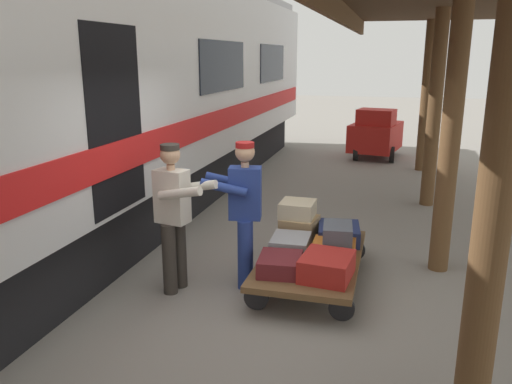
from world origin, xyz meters
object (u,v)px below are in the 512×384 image
at_px(suitcase_gray_aluminum, 291,245).
at_px(suitcase_navy_fabric, 339,233).
at_px(suitcase_red_plastic, 327,266).
at_px(porter_by_door, 174,213).
at_px(suitcase_orange_carryall, 333,251).
at_px(suitcase_maroon_trunk, 280,264).
at_px(suitcase_tan_vintage, 299,227).
at_px(baggage_tug, 376,134).
at_px(suitcase_cream_canvas, 298,209).
at_px(porter_in_overalls, 244,209).
at_px(suitcase_slate_roller, 338,234).
at_px(luggage_cart, 311,259).

height_order(suitcase_gray_aluminum, suitcase_navy_fabric, suitcase_gray_aluminum).
relative_size(suitcase_red_plastic, porter_by_door, 0.34).
bearing_deg(suitcase_orange_carryall, suitcase_maroon_trunk, 48.53).
distance_m(suitcase_tan_vintage, suitcase_maroon_trunk, 1.15).
bearing_deg(suitcase_orange_carryall, suitcase_navy_fabric, -90.00).
bearing_deg(baggage_tug, suitcase_orange_carryall, 89.12).
bearing_deg(suitcase_gray_aluminum, suitcase_tan_vintage, -90.00).
xyz_separation_m(suitcase_cream_canvas, porter_in_overalls, (0.47, 0.88, 0.21)).
distance_m(suitcase_navy_fabric, baggage_tug, 7.56).
relative_size(suitcase_slate_roller, baggage_tug, 0.25).
distance_m(suitcase_red_plastic, baggage_tug, 8.71).
distance_m(suitcase_maroon_trunk, suitcase_cream_canvas, 1.21).
distance_m(suitcase_tan_vintage, porter_by_door, 1.75).
distance_m(suitcase_orange_carryall, suitcase_maroon_trunk, 0.77).
xyz_separation_m(suitcase_maroon_trunk, porter_in_overalls, (0.50, -0.30, 0.49)).
xyz_separation_m(suitcase_slate_roller, baggage_tug, (-0.09, -8.10, 0.01)).
xyz_separation_m(luggage_cart, suitcase_orange_carryall, (-0.25, 0.00, 0.13)).
distance_m(suitcase_gray_aluminum, porter_by_door, 1.44).
distance_m(suitcase_red_plastic, suitcase_maroon_trunk, 0.51).
bearing_deg(suitcase_slate_roller, porter_in_overalls, 16.11).
height_order(suitcase_red_plastic, porter_in_overalls, porter_in_overalls).
relative_size(suitcase_slate_roller, porter_by_door, 0.27).
xyz_separation_m(suitcase_maroon_trunk, suitcase_navy_fabric, (-0.51, -1.15, 0.01)).
height_order(suitcase_navy_fabric, suitcase_slate_roller, suitcase_slate_roller).
relative_size(suitcase_red_plastic, suitcase_maroon_trunk, 1.15).
bearing_deg(suitcase_maroon_trunk, porter_by_door, 2.02).
bearing_deg(baggage_tug, suitcase_tan_vintage, 85.21).
bearing_deg(porter_in_overalls, suitcase_navy_fabric, -139.99).
relative_size(suitcase_gray_aluminum, porter_in_overalls, 0.30).
bearing_deg(suitcase_red_plastic, suitcase_maroon_trunk, 0.00).
height_order(suitcase_gray_aluminum, porter_by_door, porter_by_door).
bearing_deg(suitcase_orange_carryall, suitcase_cream_canvas, -48.16).
xyz_separation_m(suitcase_slate_roller, porter_in_overalls, (1.05, 0.30, 0.31)).
bearing_deg(suitcase_slate_roller, suitcase_maroon_trunk, 47.88).
bearing_deg(suitcase_orange_carryall, suitcase_slate_roller, -142.24).
distance_m(luggage_cart, suitcase_maroon_trunk, 0.64).
bearing_deg(porter_in_overalls, suitcase_orange_carryall, -164.88).
height_order(suitcase_red_plastic, suitcase_slate_roller, suitcase_slate_roller).
relative_size(luggage_cart, porter_by_door, 1.23).
bearing_deg(suitcase_slate_roller, suitcase_tan_vintage, -44.89).
distance_m(suitcase_orange_carryall, baggage_tug, 8.13).
bearing_deg(suitcase_tan_vintage, baggage_tug, -94.79).
xyz_separation_m(suitcase_tan_vintage, suitcase_navy_fabric, (-0.51, 0.00, -0.03)).
distance_m(suitcase_tan_vintage, suitcase_red_plastic, 1.26).
bearing_deg(porter_in_overalls, suitcase_slate_roller, -163.89).
bearing_deg(porter_by_door, suitcase_navy_fabric, -145.19).
distance_m(suitcase_gray_aluminum, suitcase_orange_carryall, 0.51).
height_order(luggage_cart, suitcase_navy_fabric, suitcase_navy_fabric).
xyz_separation_m(suitcase_gray_aluminum, porter_in_overalls, (0.50, 0.27, 0.48)).
height_order(suitcase_red_plastic, suitcase_navy_fabric, suitcase_red_plastic).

